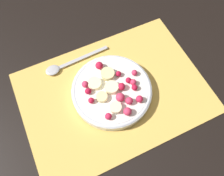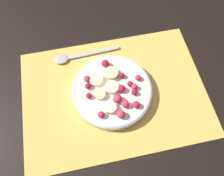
# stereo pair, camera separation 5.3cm
# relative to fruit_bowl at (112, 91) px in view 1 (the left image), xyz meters

# --- Properties ---
(ground_plane) EXTENTS (3.00, 3.00, 0.00)m
(ground_plane) POSITION_rel_fruit_bowl_xyz_m (0.01, 0.00, -0.02)
(ground_plane) COLOR black
(placemat) EXTENTS (0.47, 0.33, 0.01)m
(placemat) POSITION_rel_fruit_bowl_xyz_m (0.01, 0.00, -0.02)
(placemat) COLOR #E0B251
(placemat) RESTS_ON ground_plane
(fruit_bowl) EXTENTS (0.20, 0.20, 0.05)m
(fruit_bowl) POSITION_rel_fruit_bowl_xyz_m (0.00, 0.00, 0.00)
(fruit_bowl) COLOR silver
(fruit_bowl) RESTS_ON placemat
(spoon) EXTENTS (0.18, 0.03, 0.01)m
(spoon) POSITION_rel_fruit_bowl_xyz_m (-0.08, 0.13, -0.01)
(spoon) COLOR #B2B2B7
(spoon) RESTS_ON placemat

